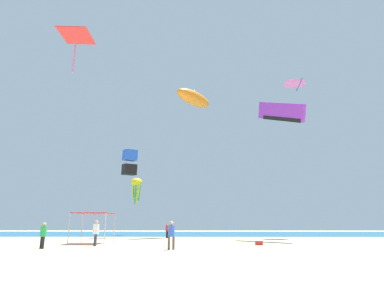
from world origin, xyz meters
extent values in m
cube|color=beige|center=(0.00, 0.00, -0.05)|extent=(110.00, 110.00, 0.10)
cube|color=#1E6B93|center=(0.00, 31.67, 0.01)|extent=(110.00, 25.34, 0.03)
cylinder|color=#B2B2B7|center=(-10.08, 3.79, 1.21)|extent=(0.07, 0.07, 2.42)
cylinder|color=#B2B2B7|center=(-7.22, 3.79, 1.21)|extent=(0.07, 0.07, 2.42)
cylinder|color=#B2B2B7|center=(-10.08, 6.71, 1.21)|extent=(0.07, 0.07, 2.42)
cylinder|color=#B2B2B7|center=(-7.22, 6.71, 1.21)|extent=(0.07, 0.07, 2.42)
cube|color=red|center=(-8.65, 5.25, 2.45)|extent=(2.93, 2.99, 0.06)
cylinder|color=#33384C|center=(-7.42, 2.25, 0.42)|extent=(0.17, 0.17, 0.84)
cylinder|color=#33384C|center=(-7.56, 2.55, 0.42)|extent=(0.17, 0.17, 0.84)
cylinder|color=white|center=(-7.49, 2.40, 1.21)|extent=(0.44, 0.44, 0.73)
sphere|color=tan|center=(-7.49, 2.40, 1.72)|extent=(0.28, 0.28, 0.28)
cylinder|color=brown|center=(-1.72, -0.99, 0.40)|extent=(0.16, 0.16, 0.81)
cylinder|color=brown|center=(-1.44, -0.86, 0.40)|extent=(0.16, 0.16, 0.81)
cylinder|color=blue|center=(-1.58, -0.93, 1.16)|extent=(0.42, 0.42, 0.70)
sphere|color=tan|center=(-1.58, -0.93, 1.64)|extent=(0.26, 0.26, 0.26)
cylinder|color=black|center=(-3.34, 16.20, 0.37)|extent=(0.15, 0.15, 0.75)
cylinder|color=black|center=(-3.43, 15.92, 0.37)|extent=(0.15, 0.15, 0.75)
cylinder|color=red|center=(-3.38, 16.06, 1.07)|extent=(0.39, 0.39, 0.65)
sphere|color=tan|center=(-3.38, 16.06, 1.52)|extent=(0.24, 0.24, 0.24)
cylinder|color=black|center=(-10.32, -0.08, 0.39)|extent=(0.15, 0.15, 0.77)
cylinder|color=black|center=(-10.09, -0.28, 0.39)|extent=(0.15, 0.15, 0.77)
cylinder|color=green|center=(-10.20, -0.18, 1.11)|extent=(0.40, 0.40, 0.67)
sphere|color=tan|center=(-10.20, -0.18, 1.57)|extent=(0.25, 0.25, 0.25)
cube|color=red|center=(4.86, 3.61, 0.16)|extent=(0.56, 0.36, 0.32)
cube|color=white|center=(4.86, 3.61, 0.34)|extent=(0.57, 0.37, 0.03)
cone|color=pink|center=(13.64, 18.01, 20.52)|extent=(3.39, 3.36, 0.78)
cylinder|color=blue|center=(13.84, 16.77, 19.58)|extent=(1.18, 0.29, 2.08)
ellipsoid|color=yellow|center=(-8.86, 24.62, 7.62)|extent=(2.27, 2.27, 1.20)
cylinder|color=yellow|center=(-8.43, 24.36, 6.33)|extent=(0.34, 0.28, 1.86)
cylinder|color=green|center=(-8.42, 24.86, 6.05)|extent=(0.39, 0.30, 2.41)
cylinder|color=yellow|center=(-8.85, 25.12, 5.78)|extent=(0.19, 0.48, 2.95)
cylinder|color=green|center=(-9.29, 24.88, 6.33)|extent=(0.34, 0.28, 1.86)
cylinder|color=yellow|center=(-9.30, 24.37, 6.05)|extent=(0.39, 0.30, 2.41)
cylinder|color=green|center=(-8.87, 24.11, 5.78)|extent=(0.19, 0.48, 2.95)
cube|color=red|center=(-11.28, 4.19, 18.85)|extent=(2.85, 2.85, 0.19)
cylinder|color=pink|center=(-11.28, 4.19, 16.51)|extent=(0.13, 0.13, 3.01)
ellipsoid|color=orange|center=(-0.27, 19.08, 18.63)|extent=(5.79, 6.52, 2.05)
cone|color=green|center=(-0.27, 19.08, 19.68)|extent=(1.40, 1.40, 0.75)
cube|color=blue|center=(-8.44, 17.20, 10.08)|extent=(2.15, 2.18, 1.47)
cube|color=black|center=(-8.44, 17.20, 8.22)|extent=(2.15, 2.18, 1.47)
cube|color=purple|center=(9.52, 11.42, 13.80)|extent=(3.97, 5.69, 4.00)
cube|color=black|center=(9.52, 11.42, 12.92)|extent=(3.09, 4.16, 2.21)
camera|label=1|loc=(0.02, -21.70, 1.62)|focal=29.21mm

